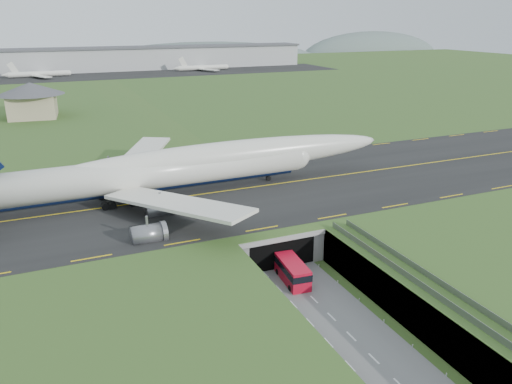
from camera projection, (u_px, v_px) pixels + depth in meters
name	position (u px, v px, depth m)	size (l,w,h in m)	color
ground	(305.00, 291.00, 77.70)	(900.00, 900.00, 0.00)	#335C25
airfield_deck	(305.00, 274.00, 76.70)	(800.00, 800.00, 6.00)	gray
trench_road	(330.00, 316.00, 71.16)	(12.00, 75.00, 0.20)	slate
taxiway	(230.00, 191.00, 104.31)	(800.00, 44.00, 0.18)	black
tunnel_portal	(261.00, 232.00, 91.09)	(17.00, 22.30, 6.00)	gray
guideway	(454.00, 308.00, 63.45)	(3.00, 53.00, 7.05)	#A8A8A3
jumbo_jet	(177.00, 168.00, 100.80)	(95.90, 61.52, 20.35)	silver
shuttle_tram	(292.00, 271.00, 79.87)	(3.96, 8.76, 3.45)	red
service_building	(31.00, 97.00, 178.58)	(25.05, 25.05, 12.56)	tan
cargo_terminal	(91.00, 59.00, 332.72)	(320.00, 67.00, 15.60)	#B2B2B2
distant_hills	(149.00, 67.00, 475.94)	(700.00, 91.00, 60.00)	slate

